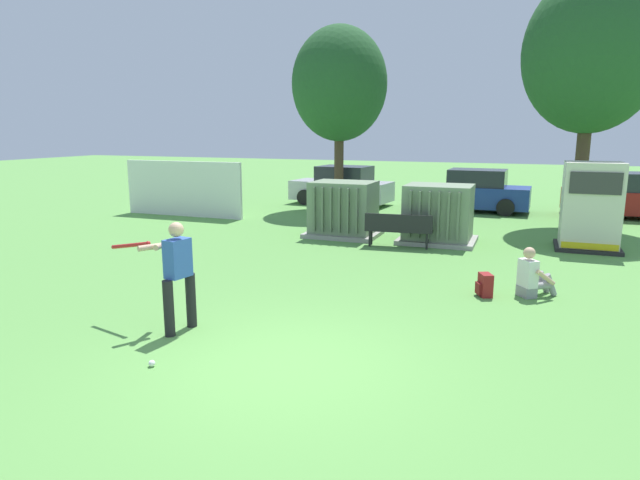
{
  "coord_description": "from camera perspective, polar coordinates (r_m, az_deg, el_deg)",
  "views": [
    {
      "loc": [
        2.91,
        -6.24,
        3.11
      ],
      "look_at": [
        -0.82,
        3.5,
        1.0
      ],
      "focal_mm": 30.6,
      "sensor_mm": 36.0,
      "label": 1
    }
  ],
  "objects": [
    {
      "name": "tree_left",
      "position": [
        21.86,
        2.05,
        15.95
      ],
      "size": [
        3.68,
        3.68,
        7.04
      ],
      "color": "#4C3828",
      "rests_on": "ground"
    },
    {
      "name": "park_bench",
      "position": [
        14.74,
        8.21,
        1.27
      ],
      "size": [
        1.83,
        0.57,
        0.92
      ],
      "color": "black",
      "rests_on": "ground"
    },
    {
      "name": "seated_spectator",
      "position": [
        11.1,
        21.29,
        -3.63
      ],
      "size": [
        0.77,
        0.7,
        0.96
      ],
      "color": "gray",
      "rests_on": "ground"
    },
    {
      "name": "generator_enclosure",
      "position": [
        15.94,
        26.45,
        3.13
      ],
      "size": [
        1.6,
        1.4,
        2.3
      ],
      "color": "#262626",
      "rests_on": "ground"
    },
    {
      "name": "parked_car_right_of_center",
      "position": [
        22.43,
        29.52,
        3.93
      ],
      "size": [
        4.3,
        2.12,
        1.62
      ],
      "color": "maroon",
      "rests_on": "ground"
    },
    {
      "name": "tree_center_left",
      "position": [
        19.54,
        26.57,
        17.07
      ],
      "size": [
        4.13,
        4.13,
        7.89
      ],
      "color": "#4C3828",
      "rests_on": "ground"
    },
    {
      "name": "transformer_west",
      "position": [
        16.19,
        2.47,
        3.19
      ],
      "size": [
        2.1,
        1.7,
        1.62
      ],
      "color": "#9E9B93",
      "rests_on": "ground"
    },
    {
      "name": "parked_car_leftmost",
      "position": [
        23.17,
        2.31,
        5.6
      ],
      "size": [
        4.35,
        2.23,
        1.62
      ],
      "color": "#B2B2B7",
      "rests_on": "ground"
    },
    {
      "name": "ground_plane",
      "position": [
        7.56,
        -3.79,
        -12.91
      ],
      "size": [
        96.0,
        96.0,
        0.0
      ],
      "primitive_type": "plane",
      "color": "#5B9947"
    },
    {
      "name": "fence_panel",
      "position": [
        20.56,
        -14.12,
        5.21
      ],
      "size": [
        4.8,
        0.12,
        2.0
      ],
      "primitive_type": "cube",
      "color": "white",
      "rests_on": "ground"
    },
    {
      "name": "batter",
      "position": [
        8.74,
        -14.86,
        -3.1
      ],
      "size": [
        1.62,
        0.74,
        1.74
      ],
      "color": "black",
      "rests_on": "ground"
    },
    {
      "name": "transformer_mid_west",
      "position": [
        15.58,
        12.26,
        2.61
      ],
      "size": [
        2.1,
        1.7,
        1.62
      ],
      "color": "#9E9B93",
      "rests_on": "ground"
    },
    {
      "name": "backpack",
      "position": [
        10.85,
        16.84,
        -4.55
      ],
      "size": [
        0.35,
        0.37,
        0.44
      ],
      "color": "maroon",
      "rests_on": "ground"
    },
    {
      "name": "parked_car_left_of_center",
      "position": [
        22.02,
        15.78,
        4.88
      ],
      "size": [
        4.26,
        2.03,
        1.62
      ],
      "color": "navy",
      "rests_on": "ground"
    },
    {
      "name": "sports_ball",
      "position": [
        7.81,
        -17.18,
        -12.23
      ],
      "size": [
        0.09,
        0.09,
        0.09
      ],
      "primitive_type": "sphere",
      "color": "white",
      "rests_on": "ground"
    }
  ]
}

